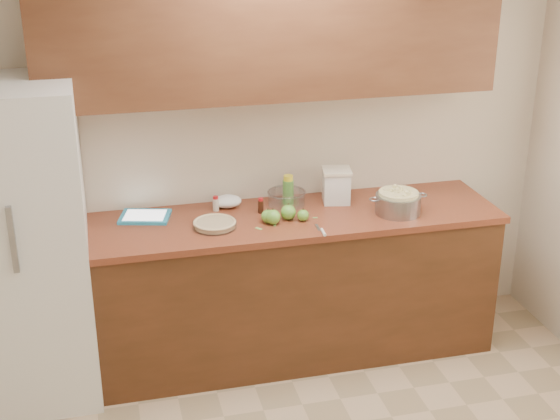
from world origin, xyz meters
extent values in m
plane|color=beige|center=(0.00, 1.80, 1.30)|extent=(3.60, 0.00, 3.60)
cube|color=#552C18|center=(0.00, 1.48, 0.44)|extent=(2.60, 0.65, 0.88)
cube|color=brown|center=(0.00, 1.48, 0.90)|extent=(2.64, 0.68, 0.04)
cube|color=#5B321B|center=(0.00, 1.63, 1.95)|extent=(2.60, 0.34, 0.70)
cube|color=white|center=(-1.44, 1.44, 0.90)|extent=(0.70, 0.70, 1.80)
cylinder|color=silver|center=(-0.39, 1.40, 0.94)|extent=(0.25, 0.25, 0.03)
cylinder|color=tan|center=(-0.39, 1.40, 0.94)|extent=(0.23, 0.23, 0.03)
torus|color=tan|center=(-0.39, 1.40, 0.95)|extent=(0.24, 0.24, 0.02)
cylinder|color=gray|center=(0.70, 1.36, 0.98)|extent=(0.27, 0.27, 0.12)
torus|color=gray|center=(0.55, 1.36, 1.02)|extent=(0.06, 0.06, 0.01)
torus|color=gray|center=(0.85, 1.36, 1.02)|extent=(0.06, 0.06, 0.01)
cylinder|color=beige|center=(0.70, 1.36, 0.99)|extent=(0.23, 0.23, 0.12)
cube|color=silver|center=(0.40, 1.62, 1.02)|extent=(0.19, 0.19, 0.19)
cube|color=beige|center=(0.40, 1.62, 1.12)|extent=(0.20, 0.20, 0.02)
cube|color=teal|center=(-0.76, 1.63, 0.93)|extent=(0.33, 0.28, 0.02)
cube|color=white|center=(-0.76, 1.63, 0.94)|extent=(0.27, 0.22, 0.00)
cube|color=gray|center=(0.18, 1.26, 0.92)|extent=(0.02, 0.09, 0.00)
cylinder|color=white|center=(0.19, 1.17, 0.93)|extent=(0.02, 0.08, 0.02)
cylinder|color=#4C8C38|center=(0.11, 1.66, 1.00)|extent=(0.07, 0.07, 0.15)
cylinder|color=yellow|center=(0.11, 1.66, 1.09)|extent=(0.06, 0.06, 0.03)
cylinder|color=beige|center=(-0.34, 1.65, 0.96)|extent=(0.04, 0.04, 0.07)
cylinder|color=red|center=(-0.34, 1.65, 1.00)|extent=(0.03, 0.03, 0.02)
cylinder|color=black|center=(-0.09, 1.55, 0.96)|extent=(0.03, 0.03, 0.08)
cylinder|color=red|center=(-0.09, 1.55, 1.01)|extent=(0.03, 0.03, 0.02)
cylinder|color=silver|center=(0.09, 1.64, 0.96)|extent=(0.22, 0.22, 0.08)
torus|color=silver|center=(0.09, 1.64, 1.00)|extent=(0.24, 0.24, 0.01)
ellipsoid|color=white|center=(-0.26, 1.70, 0.96)|extent=(0.20, 0.18, 0.07)
sphere|color=#5D9D33|center=(-0.08, 1.40, 0.96)|extent=(0.08, 0.08, 0.08)
cylinder|color=#3F2D19|center=(-0.08, 1.40, 1.00)|extent=(0.01, 0.01, 0.01)
sphere|color=#5D9D33|center=(0.05, 1.42, 0.96)|extent=(0.09, 0.09, 0.09)
cylinder|color=#3F2D19|center=(0.05, 1.42, 1.02)|extent=(0.01, 0.01, 0.01)
sphere|color=#5D9D33|center=(-0.06, 1.37, 0.96)|extent=(0.09, 0.09, 0.09)
cylinder|color=#3F2D19|center=(-0.06, 1.37, 1.01)|extent=(0.01, 0.01, 0.01)
sphere|color=#5D9D33|center=(0.12, 1.38, 0.95)|extent=(0.07, 0.07, 0.07)
cylinder|color=#3F2D19|center=(0.12, 1.38, 0.99)|extent=(0.01, 0.01, 0.01)
cube|color=#81B457|center=(-0.05, 1.35, 0.92)|extent=(0.02, 0.04, 0.00)
cube|color=#81B457|center=(0.20, 1.40, 0.92)|extent=(0.03, 0.02, 0.00)
cube|color=#81B457|center=(-0.15, 1.32, 0.92)|extent=(0.04, 0.04, 0.00)
camera|label=1|loc=(-1.00, -2.62, 2.68)|focal=50.00mm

